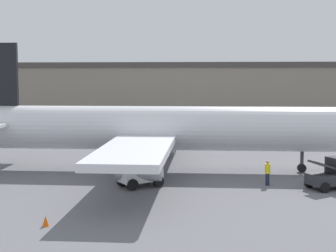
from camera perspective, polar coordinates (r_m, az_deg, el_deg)
The scene contains 7 objects.
ground_plane at distance 42.34m, azimuth -0.00°, elevation -4.94°, with size 400.00×400.00×0.00m, color slate.
terminal_building at distance 77.63m, azimuth -5.39°, elevation 3.38°, with size 98.88×18.34×9.50m.
airplane at distance 41.94m, azimuth -1.23°, elevation -0.38°, with size 36.83×30.36×10.44m.
ground_crew_worker at distance 37.16m, azimuth 10.98°, elevation -5.04°, with size 0.39×0.39×1.79m.
baggage_tug at distance 36.22m, azimuth -2.74°, elevation -4.93°, with size 3.36×3.16×2.51m.
belt_loader_truck at distance 37.16m, azimuth 17.72°, elevation -5.10°, with size 3.33×2.97×2.14m.
safety_cone_near at distance 27.71m, azimuth -13.41°, elevation -10.21°, with size 0.36×0.36×0.55m.
Camera 1 is at (4.01, -41.43, 7.76)m, focal length 55.00 mm.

